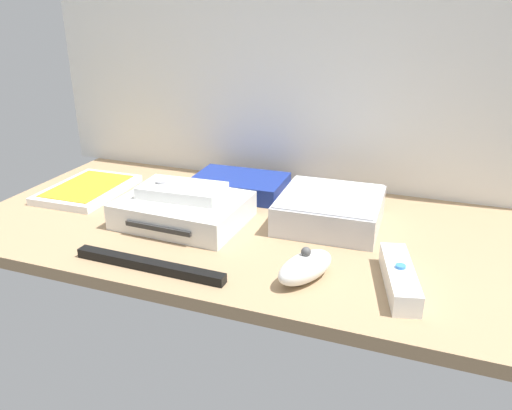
{
  "coord_description": "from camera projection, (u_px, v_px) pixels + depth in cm",
  "views": [
    {
      "loc": [
        27.79,
        -74.66,
        36.73
      ],
      "look_at": [
        0.0,
        0.0,
        4.0
      ],
      "focal_mm": 35.81,
      "sensor_mm": 36.0,
      "label": 1
    }
  ],
  "objects": [
    {
      "name": "ground_plane",
      "position": [
        256.0,
        232.0,
        0.88
      ],
      "size": [
        100.0,
        48.0,
        2.0
      ],
      "primitive_type": "cube",
      "color": "#9E7F5B",
      "rests_on": "ground"
    },
    {
      "name": "back_wall",
      "position": [
        301.0,
        23.0,
        0.97
      ],
      "size": [
        110.0,
        1.2,
        64.0
      ],
      "primitive_type": "cube",
      "color": "white",
      "rests_on": "ground"
    },
    {
      "name": "game_console",
      "position": [
        183.0,
        210.0,
        0.89
      ],
      "size": [
        21.55,
        17.07,
        4.4
      ],
      "rotation": [
        0.0,
        0.0,
        -0.04
      ],
      "color": "white",
      "rests_on": "ground_plane"
    },
    {
      "name": "mini_computer",
      "position": [
        330.0,
        210.0,
        0.88
      ],
      "size": [
        17.52,
        17.52,
        5.3
      ],
      "rotation": [
        0.0,
        0.0,
        0.03
      ],
      "color": "silver",
      "rests_on": "ground_plane"
    },
    {
      "name": "game_case",
      "position": [
        88.0,
        189.0,
        1.02
      ],
      "size": [
        14.05,
        19.32,
        1.56
      ],
      "rotation": [
        0.0,
        0.0,
        0.02
      ],
      "color": "white",
      "rests_on": "ground_plane"
    },
    {
      "name": "network_router",
      "position": [
        240.0,
        185.0,
        1.02
      ],
      "size": [
        18.29,
        12.72,
        3.4
      ],
      "rotation": [
        0.0,
        0.0,
        0.02
      ],
      "color": "navy",
      "rests_on": "ground_plane"
    },
    {
      "name": "remote_wand",
      "position": [
        399.0,
        277.0,
        0.69
      ],
      "size": [
        7.12,
        15.23,
        3.4
      ],
      "rotation": [
        0.0,
        0.0,
        0.25
      ],
      "color": "white",
      "rests_on": "ground_plane"
    },
    {
      "name": "remote_nunchuk",
      "position": [
        305.0,
        267.0,
        0.7
      ],
      "size": [
        8.32,
        10.92,
        5.1
      ],
      "rotation": [
        0.0,
        0.0,
        -0.45
      ],
      "color": "white",
      "rests_on": "ground_plane"
    },
    {
      "name": "remote_classic_pad",
      "position": [
        182.0,
        190.0,
        0.89
      ],
      "size": [
        14.8,
        8.74,
        2.4
      ],
      "rotation": [
        0.0,
        0.0,
        0.05
      ],
      "color": "white",
      "rests_on": "game_console"
    },
    {
      "name": "sensor_bar",
      "position": [
        149.0,
        265.0,
        0.74
      ],
      "size": [
        24.03,
        2.29,
        1.4
      ],
      "primitive_type": "cube",
      "rotation": [
        0.0,
        0.0,
        -0.02
      ],
      "color": "black",
      "rests_on": "ground_plane"
    }
  ]
}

